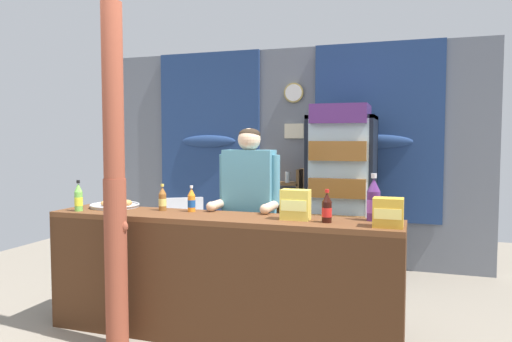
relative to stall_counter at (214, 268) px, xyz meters
name	(u,v)px	position (x,y,z in m)	size (l,w,h in m)	color
ground_plane	(238,307)	(-0.09, 0.77, -0.57)	(7.64, 7.64, 0.00)	gray
back_wall_curtained	(289,153)	(-0.09, 2.57, 0.79)	(4.73, 0.22, 2.62)	slate
stall_counter	(214,268)	(0.00, 0.00, 0.00)	(2.72, 0.49, 0.94)	brown
timber_post	(115,186)	(-0.63, -0.31, 0.62)	(0.18, 0.16, 2.47)	brown
drink_fridge	(341,185)	(0.65, 1.97, 0.46)	(0.70, 0.71, 1.88)	black
bottle_shelf_rack	(282,215)	(-0.11, 2.31, 0.04)	(0.48, 0.28, 1.17)	brown
plastic_lawn_chair	(186,232)	(-1.00, 1.54, -0.07)	(0.61, 0.61, 0.86)	silver
shopkeeper	(249,199)	(0.09, 0.54, 0.45)	(0.53, 0.42, 1.61)	#28282D
soda_bottle_grape_soda	(374,201)	(1.13, 0.24, 0.52)	(0.10, 0.10, 0.34)	#56286B
soda_bottle_cola	(327,208)	(0.83, 0.06, 0.47)	(0.07, 0.07, 0.23)	black
soda_bottle_lime_soda	(79,198)	(-1.16, -0.03, 0.48)	(0.07, 0.07, 0.25)	#75C64C
soda_bottle_iced_tea	(162,199)	(-0.54, 0.21, 0.47)	(0.06, 0.06, 0.22)	brown
soda_bottle_orange_soda	(191,201)	(-0.28, 0.22, 0.46)	(0.06, 0.06, 0.21)	orange
snack_box_instant_noodle	(295,205)	(0.60, 0.10, 0.48)	(0.21, 0.12, 0.22)	#EAD14C
snack_box_choco_powder	(388,213)	(1.24, 0.01, 0.47)	(0.19, 0.14, 0.19)	gold
pastry_tray	(115,205)	(-1.01, 0.24, 0.40)	(0.41, 0.41, 0.07)	#BCBCC1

